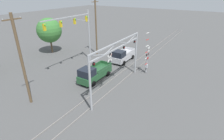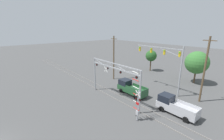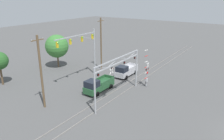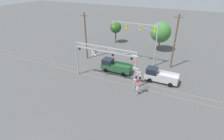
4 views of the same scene
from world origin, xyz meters
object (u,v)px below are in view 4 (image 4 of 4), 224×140
object	(u,v)px
crossing_gantry	(104,57)
utility_pole_left	(86,36)
utility_pole_right	(175,42)
pickup_truck_lead	(115,66)
traffic_signal_span	(145,36)
background_tree_far_left_verge	(116,28)
crossing_signal_mast	(137,82)
pickup_truck_following	(159,76)
background_tree_beyond_span	(161,32)

from	to	relation	value
crossing_gantry	utility_pole_left	distance (m)	10.16
utility_pole_right	crossing_gantry	bearing A→B (deg)	-132.94
pickup_truck_lead	traffic_signal_span	bearing A→B (deg)	54.87
crossing_gantry	pickup_truck_lead	size ratio (longest dim) A/B	1.93
traffic_signal_span	pickup_truck_lead	distance (m)	8.05
pickup_truck_lead	background_tree_far_left_verge	size ratio (longest dim) A/B	1.01
crossing_signal_mast	traffic_signal_span	bearing A→B (deg)	102.22
crossing_gantry	traffic_signal_span	size ratio (longest dim) A/B	1.17
crossing_signal_mast	pickup_truck_lead	world-z (taller)	crossing_signal_mast
pickup_truck_following	utility_pole_right	distance (m)	7.50
crossing_signal_mast	background_tree_beyond_span	size ratio (longest dim) A/B	0.93
utility_pole_left	background_tree_far_left_verge	world-z (taller)	utility_pole_left
pickup_truck_lead	background_tree_beyond_span	world-z (taller)	background_tree_beyond_span
utility_pole_right	background_tree_beyond_span	size ratio (longest dim) A/B	1.50
crossing_signal_mast	traffic_signal_span	xyz separation A→B (m)	(-2.27, 10.49, 3.73)
crossing_signal_mast	background_tree_beyond_span	xyz separation A→B (m)	(-0.99, 19.31, 2.27)
crossing_signal_mast	background_tree_far_left_verge	xyz separation A→B (m)	(-12.59, 20.02, 1.94)
pickup_truck_lead	background_tree_beyond_span	bearing A→B (deg)	70.50
pickup_truck_following	utility_pole_right	xyz separation A→B (m)	(0.90, 6.17, 4.16)
pickup_truck_lead	utility_pole_left	world-z (taller)	utility_pole_left
background_tree_far_left_verge	crossing_gantry	bearing A→B (deg)	-70.82
pickup_truck_lead	crossing_signal_mast	bearing A→B (deg)	-41.10
utility_pole_right	background_tree_far_left_verge	size ratio (longest dim) A/B	1.82
pickup_truck_lead	background_tree_beyond_span	size ratio (longest dim) A/B	0.83
pickup_truck_lead	utility_pole_left	distance (m)	9.19
crossing_signal_mast	pickup_truck_following	world-z (taller)	crossing_signal_mast
utility_pole_left	utility_pole_right	world-z (taller)	utility_pole_right
pickup_truck_following	utility_pole_right	bearing A→B (deg)	81.71
utility_pole_right	background_tree_far_left_verge	distance (m)	17.96
crossing_gantry	background_tree_beyond_span	world-z (taller)	background_tree_beyond_span
pickup_truck_lead	utility_pole_left	xyz separation A→B (m)	(-7.83, 2.83, 3.90)
pickup_truck_lead	utility_pole_left	size ratio (longest dim) A/B	0.58
traffic_signal_span	crossing_gantry	bearing A→B (deg)	-113.03
traffic_signal_span	background_tree_far_left_verge	size ratio (longest dim) A/B	1.67
crossing_signal_mast	pickup_truck_lead	size ratio (longest dim) A/B	1.11
crossing_gantry	traffic_signal_span	distance (m)	9.97
crossing_gantry	utility_pole_right	distance (m)	13.56
background_tree_beyond_span	pickup_truck_lead	bearing A→B (deg)	-109.50
crossing_gantry	pickup_truck_lead	xyz separation A→B (m)	(0.14, 3.79, -3.23)
utility_pole_left	background_tree_beyond_span	distance (m)	17.07
crossing_gantry	crossing_signal_mast	bearing A→B (deg)	-13.18
traffic_signal_span	background_tree_far_left_verge	bearing A→B (deg)	137.28
crossing_gantry	traffic_signal_span	xyz separation A→B (m)	(3.85, 9.06, 1.59)
crossing_signal_mast	pickup_truck_lead	bearing A→B (deg)	138.90
pickup_truck_following	utility_pole_left	world-z (taller)	utility_pole_left
pickup_truck_following	traffic_signal_span	bearing A→B (deg)	129.96
crossing_signal_mast	utility_pole_left	world-z (taller)	utility_pole_left
crossing_gantry	utility_pole_left	world-z (taller)	utility_pole_left
crossing_gantry	utility_pole_right	bearing A→B (deg)	47.06
crossing_signal_mast	background_tree_beyond_span	bearing A→B (deg)	92.93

